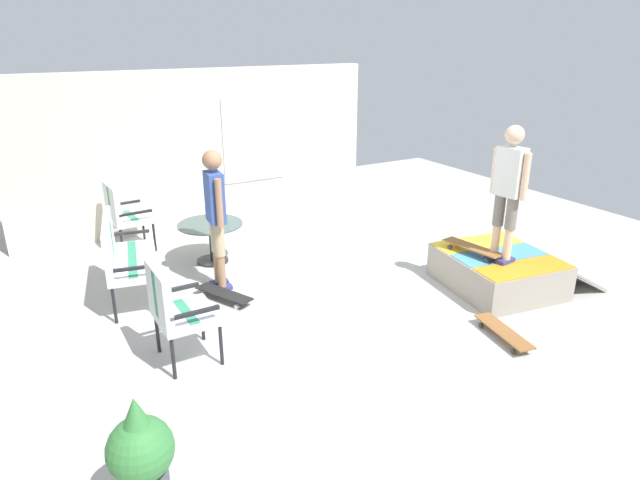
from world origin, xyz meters
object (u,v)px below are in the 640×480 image
at_px(person_watching, 215,209).
at_px(skateboard_by_bench, 224,294).
at_px(patio_bench, 121,252).
at_px(skateboard_spare, 504,332).
at_px(potted_plant, 141,456).
at_px(skateboard_on_ramp, 472,248).
at_px(patio_chair_by_wall, 174,306).
at_px(patio_chair_near_house, 122,211).
at_px(patio_table, 211,235).
at_px(person_skater, 509,185).
at_px(skate_ramp, 499,270).

height_order(person_watching, skateboard_by_bench, person_watching).
distance_m(patio_bench, skateboard_spare, 4.42).
xyz_separation_m(patio_bench, potted_plant, (-3.35, 0.58, -0.15)).
relative_size(skateboard_on_ramp, potted_plant, 0.89).
relative_size(patio_chair_by_wall, skateboard_spare, 1.24).
distance_m(patio_chair_near_house, person_watching, 2.10).
height_order(patio_chair_by_wall, person_watching, person_watching).
distance_m(patio_chair_near_house, patio_table, 1.44).
xyz_separation_m(patio_bench, person_skater, (-2.16, -3.98, 0.78)).
xyz_separation_m(patio_bench, patio_chair_near_house, (1.67, -0.35, -0.00)).
height_order(patio_bench, skateboard_by_bench, patio_bench).
bearing_deg(patio_chair_by_wall, skateboard_on_ramp, -92.82).
bearing_deg(skateboard_on_ramp, skate_ramp, -118.52).
distance_m(patio_bench, skateboard_by_bench, 1.30).
bearing_deg(patio_table, person_watching, 166.76).
relative_size(patio_bench, skateboard_on_ramp, 1.63).
xyz_separation_m(skate_ramp, potted_plant, (-1.34, 4.75, 0.24)).
distance_m(patio_table, person_watching, 1.08).
distance_m(patio_bench, patio_chair_by_wall, 1.66).
distance_m(patio_table, potted_plant, 4.38).
distance_m(patio_chair_by_wall, patio_table, 2.55).
bearing_deg(skate_ramp, skateboard_by_bench, 66.21).
xyz_separation_m(skateboard_by_bench, potted_plant, (-2.73, 1.59, 0.38)).
bearing_deg(skate_ramp, skateboard_spare, 135.54).
distance_m(patio_chair_by_wall, skateboard_by_bench, 1.45).
bearing_deg(patio_table, skateboard_by_bench, 166.41).
xyz_separation_m(person_skater, skateboard_by_bench, (1.54, 2.97, -1.32)).
relative_size(person_watching, skateboard_on_ramp, 2.15).
bearing_deg(person_skater, patio_table, 44.11).
height_order(patio_bench, skateboard_on_ramp, patio_bench).
distance_m(patio_bench, patio_chair_near_house, 1.70).
relative_size(skateboard_by_bench, skateboard_spare, 0.98).
xyz_separation_m(person_watching, skateboard_on_ramp, (-1.59, -2.74, -0.50)).
bearing_deg(skateboard_spare, patio_chair_near_house, 32.00).
height_order(person_skater, skateboard_spare, person_skater).
xyz_separation_m(patio_chair_near_house, patio_table, (-1.06, -0.96, -0.21)).
height_order(skate_ramp, patio_chair_near_house, patio_chair_near_house).
bearing_deg(patio_bench, patio_chair_near_house, -11.86).
relative_size(patio_chair_near_house, person_watching, 0.58).
relative_size(patio_chair_near_house, patio_chair_by_wall, 1.00).
distance_m(patio_bench, potted_plant, 3.41).
distance_m(patio_chair_by_wall, potted_plant, 1.85).
height_order(skate_ramp, person_skater, person_skater).
distance_m(skate_ramp, skateboard_by_bench, 3.46).
xyz_separation_m(skateboard_spare, skateboard_on_ramp, (1.13, -0.60, 0.45)).
xyz_separation_m(patio_chair_near_house, skateboard_by_bench, (-2.29, -0.66, -0.53)).
xyz_separation_m(skateboard_spare, potted_plant, (-0.39, 3.82, 0.38)).
bearing_deg(patio_table, skateboard_spare, -151.50).
relative_size(patio_chair_by_wall, person_skater, 0.62).
relative_size(patio_bench, skateboard_spare, 1.62).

